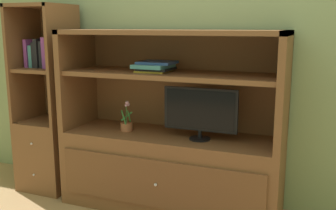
% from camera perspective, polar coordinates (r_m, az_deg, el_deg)
% --- Properties ---
extents(painted_rear_wall, '(6.00, 0.10, 2.80)m').
position_cam_1_polar(painted_rear_wall, '(3.35, 2.57, 10.18)').
color(painted_rear_wall, '#8C9E6B').
rests_on(painted_rear_wall, ground_plane).
extents(media_console, '(1.76, 0.59, 1.44)m').
position_cam_1_polar(media_console, '(3.19, 0.37, -6.97)').
color(media_console, brown).
rests_on(media_console, ground_plane).
extents(tv_monitor, '(0.57, 0.16, 0.40)m').
position_cam_1_polar(tv_monitor, '(2.96, 4.71, -0.95)').
color(tv_monitor, black).
rests_on(tv_monitor, media_console).
extents(potted_plant, '(0.11, 0.11, 0.25)m').
position_cam_1_polar(potted_plant, '(3.26, -6.04, -2.86)').
color(potted_plant, '#B26642').
rests_on(potted_plant, media_console).
extents(magazine_stack, '(0.30, 0.31, 0.08)m').
position_cam_1_polar(magazine_stack, '(3.09, -1.89, 5.64)').
color(magazine_stack, gold).
rests_on(magazine_stack, media_console).
extents(bookshelf_tall, '(0.46, 0.48, 1.66)m').
position_cam_1_polar(bookshelf_tall, '(3.76, -16.86, -3.31)').
color(bookshelf_tall, brown).
rests_on(bookshelf_tall, ground_plane).
extents(upright_book_row, '(0.25, 0.18, 0.27)m').
position_cam_1_polar(upright_book_row, '(3.67, -18.02, 7.08)').
color(upright_book_row, purple).
rests_on(upright_book_row, bookshelf_tall).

